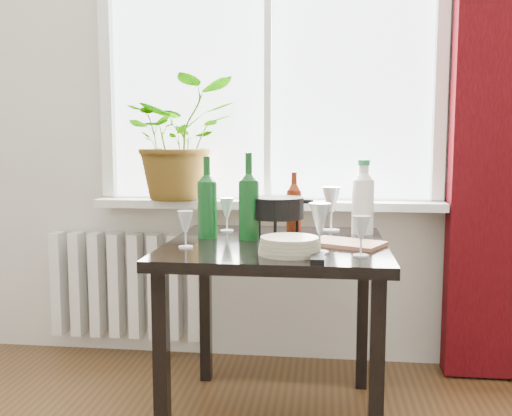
# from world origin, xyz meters

# --- Properties ---
(window) EXTENTS (1.72, 0.08, 1.62)m
(window) POSITION_xyz_m (0.00, 2.22, 1.60)
(window) COLOR white
(window) RESTS_ON ground
(windowsill) EXTENTS (1.72, 0.20, 0.04)m
(windowsill) POSITION_xyz_m (0.00, 2.15, 0.82)
(windowsill) COLOR silver
(windowsill) RESTS_ON ground
(curtain) EXTENTS (0.50, 0.12, 2.56)m
(curtain) POSITION_xyz_m (1.12, 2.12, 1.30)
(curtain) COLOR #340408
(curtain) RESTS_ON ground
(radiator) EXTENTS (0.80, 0.10, 0.55)m
(radiator) POSITION_xyz_m (-0.75, 2.18, 0.38)
(radiator) COLOR white
(radiator) RESTS_ON ground
(table) EXTENTS (0.85, 0.85, 0.74)m
(table) POSITION_xyz_m (0.10, 1.55, 0.65)
(table) COLOR black
(table) RESTS_ON ground
(potted_plant) EXTENTS (0.70, 0.67, 0.60)m
(potted_plant) POSITION_xyz_m (-0.44, 2.13, 1.15)
(potted_plant) COLOR #2B741F
(potted_plant) RESTS_ON windowsill
(wine_bottle_left) EXTENTS (0.09, 0.09, 0.34)m
(wine_bottle_left) POSITION_xyz_m (-0.19, 1.62, 0.91)
(wine_bottle_left) COLOR #0D4517
(wine_bottle_left) RESTS_ON table
(wine_bottle_right) EXTENTS (0.11, 0.11, 0.36)m
(wine_bottle_right) POSITION_xyz_m (-0.02, 1.60, 0.92)
(wine_bottle_right) COLOR #0C4015
(wine_bottle_right) RESTS_ON table
(bottle_amber) EXTENTS (0.07, 0.07, 0.27)m
(bottle_amber) POSITION_xyz_m (0.15, 1.81, 0.87)
(bottle_amber) COLOR maroon
(bottle_amber) RESTS_ON table
(cleaning_bottle) EXTENTS (0.11, 0.11, 0.33)m
(cleaning_bottle) POSITION_xyz_m (0.45, 1.80, 0.90)
(cleaning_bottle) COLOR white
(cleaning_bottle) RESTS_ON table
(wineglass_front_right) EXTENTS (0.08, 0.08, 0.18)m
(wineglass_front_right) POSITION_xyz_m (0.27, 1.35, 0.83)
(wineglass_front_right) COLOR #B2B6C0
(wineglass_front_right) RESTS_ON table
(wineglass_far_right) EXTENTS (0.08, 0.08, 0.14)m
(wineglass_far_right) POSITION_xyz_m (0.41, 1.30, 0.81)
(wineglass_far_right) COLOR silver
(wineglass_far_right) RESTS_ON table
(wineglass_back_center) EXTENTS (0.09, 0.09, 0.20)m
(wineglass_back_center) POSITION_xyz_m (0.32, 1.86, 0.84)
(wineglass_back_center) COLOR white
(wineglass_back_center) RESTS_ON table
(wineglass_back_left) EXTENTS (0.08, 0.08, 0.15)m
(wineglass_back_left) POSITION_xyz_m (-0.14, 1.79, 0.82)
(wineglass_back_left) COLOR white
(wineglass_back_left) RESTS_ON table
(wineglass_front_left) EXTENTS (0.06, 0.06, 0.14)m
(wineglass_front_left) POSITION_xyz_m (-0.22, 1.39, 0.81)
(wineglass_front_left) COLOR white
(wineglass_front_left) RESTS_ON table
(plate_stack) EXTENTS (0.26, 0.26, 0.06)m
(plate_stack) POSITION_xyz_m (0.17, 1.31, 0.77)
(plate_stack) COLOR beige
(plate_stack) RESTS_ON table
(fondue_pot) EXTENTS (0.26, 0.23, 0.17)m
(fondue_pot) POSITION_xyz_m (0.09, 1.65, 0.82)
(fondue_pot) COLOR black
(fondue_pot) RESTS_ON table
(tv_remote) EXTENTS (0.05, 0.15, 0.02)m
(tv_remote) POSITION_xyz_m (0.27, 1.23, 0.75)
(tv_remote) COLOR black
(tv_remote) RESTS_ON table
(cutting_board) EXTENTS (0.32, 0.28, 0.01)m
(cutting_board) POSITION_xyz_m (0.37, 1.51, 0.75)
(cutting_board) COLOR #A9694C
(cutting_board) RESTS_ON table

